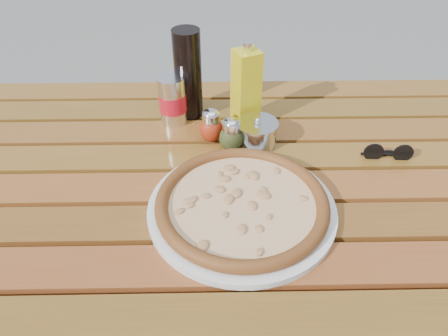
{
  "coord_description": "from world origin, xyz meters",
  "views": [
    {
      "loc": [
        -0.01,
        -0.67,
        1.34
      ],
      "look_at": [
        0.0,
        0.02,
        0.78
      ],
      "focal_mm": 35.0,
      "sensor_mm": 36.0,
      "label": 1
    }
  ],
  "objects_px": {
    "table": "(224,212)",
    "olive_oil_cruet": "(246,89)",
    "pizza": "(242,203)",
    "parmesan_tin": "(257,133)",
    "sunglasses": "(388,153)",
    "soda_can": "(173,100)",
    "oregano_shaker": "(231,135)",
    "plate": "(242,209)",
    "dark_bottle": "(188,74)",
    "pepper_shaker": "(211,126)"
  },
  "relations": [
    {
      "from": "pepper_shaker",
      "to": "olive_oil_cruet",
      "type": "height_order",
      "value": "olive_oil_cruet"
    },
    {
      "from": "parmesan_tin",
      "to": "sunglasses",
      "type": "xyz_separation_m",
      "value": [
        0.29,
        -0.06,
        -0.01
      ]
    },
    {
      "from": "parmesan_tin",
      "to": "dark_bottle",
      "type": "bearing_deg",
      "value": 139.49
    },
    {
      "from": "pizza",
      "to": "pepper_shaker",
      "type": "bearing_deg",
      "value": 103.9
    },
    {
      "from": "soda_can",
      "to": "sunglasses",
      "type": "height_order",
      "value": "soda_can"
    },
    {
      "from": "pizza",
      "to": "parmesan_tin",
      "type": "xyz_separation_m",
      "value": [
        0.04,
        0.22,
        0.01
      ]
    },
    {
      "from": "plate",
      "to": "sunglasses",
      "type": "height_order",
      "value": "sunglasses"
    },
    {
      "from": "soda_can",
      "to": "sunglasses",
      "type": "xyz_separation_m",
      "value": [
        0.48,
        -0.16,
        -0.04
      ]
    },
    {
      "from": "table",
      "to": "soda_can",
      "type": "xyz_separation_m",
      "value": [
        -0.12,
        0.25,
        0.13
      ]
    },
    {
      "from": "oregano_shaker",
      "to": "dark_bottle",
      "type": "xyz_separation_m",
      "value": [
        -0.1,
        0.15,
        0.07
      ]
    },
    {
      "from": "parmesan_tin",
      "to": "sunglasses",
      "type": "relative_size",
      "value": 0.98
    },
    {
      "from": "table",
      "to": "olive_oil_cruet",
      "type": "distance_m",
      "value": 0.29
    },
    {
      "from": "oregano_shaker",
      "to": "sunglasses",
      "type": "relative_size",
      "value": 0.74
    },
    {
      "from": "plate",
      "to": "olive_oil_cruet",
      "type": "height_order",
      "value": "olive_oil_cruet"
    },
    {
      "from": "sunglasses",
      "to": "olive_oil_cruet",
      "type": "bearing_deg",
      "value": 158.71
    },
    {
      "from": "table",
      "to": "soda_can",
      "type": "relative_size",
      "value": 11.67
    },
    {
      "from": "dark_bottle",
      "to": "parmesan_tin",
      "type": "xyz_separation_m",
      "value": [
        0.16,
        -0.14,
        -0.08
      ]
    },
    {
      "from": "pepper_shaker",
      "to": "parmesan_tin",
      "type": "xyz_separation_m",
      "value": [
        0.1,
        -0.02,
        -0.01
      ]
    },
    {
      "from": "oregano_shaker",
      "to": "pepper_shaker",
      "type": "bearing_deg",
      "value": 140.67
    },
    {
      "from": "plate",
      "to": "soda_can",
      "type": "xyz_separation_m",
      "value": [
        -0.15,
        0.32,
        0.05
      ]
    },
    {
      "from": "pepper_shaker",
      "to": "oregano_shaker",
      "type": "relative_size",
      "value": 1.0
    },
    {
      "from": "parmesan_tin",
      "to": "sunglasses",
      "type": "distance_m",
      "value": 0.29
    },
    {
      "from": "table",
      "to": "olive_oil_cruet",
      "type": "bearing_deg",
      "value": 76.56
    },
    {
      "from": "plate",
      "to": "soda_can",
      "type": "relative_size",
      "value": 3.0
    },
    {
      "from": "sunglasses",
      "to": "table",
      "type": "bearing_deg",
      "value": -162.55
    },
    {
      "from": "plate",
      "to": "table",
      "type": "bearing_deg",
      "value": 112.79
    },
    {
      "from": "pepper_shaker",
      "to": "plate",
      "type": "bearing_deg",
      "value": -76.1
    },
    {
      "from": "pepper_shaker",
      "to": "sunglasses",
      "type": "relative_size",
      "value": 0.74
    },
    {
      "from": "table",
      "to": "plate",
      "type": "height_order",
      "value": "plate"
    },
    {
      "from": "pizza",
      "to": "olive_oil_cruet",
      "type": "distance_m",
      "value": 0.32
    },
    {
      "from": "oregano_shaker",
      "to": "plate",
      "type": "bearing_deg",
      "value": -85.99
    },
    {
      "from": "plate",
      "to": "pepper_shaker",
      "type": "distance_m",
      "value": 0.25
    },
    {
      "from": "soda_can",
      "to": "pizza",
      "type": "bearing_deg",
      "value": -64.77
    },
    {
      "from": "olive_oil_cruet",
      "to": "sunglasses",
      "type": "height_order",
      "value": "olive_oil_cruet"
    },
    {
      "from": "soda_can",
      "to": "olive_oil_cruet",
      "type": "relative_size",
      "value": 0.57
    },
    {
      "from": "parmesan_tin",
      "to": "table",
      "type": "bearing_deg",
      "value": -118.09
    },
    {
      "from": "oregano_shaker",
      "to": "sunglasses",
      "type": "distance_m",
      "value": 0.35
    },
    {
      "from": "plate",
      "to": "soda_can",
      "type": "height_order",
      "value": "soda_can"
    },
    {
      "from": "soda_can",
      "to": "olive_oil_cruet",
      "type": "height_order",
      "value": "olive_oil_cruet"
    },
    {
      "from": "pizza",
      "to": "soda_can",
      "type": "relative_size",
      "value": 2.99
    },
    {
      "from": "sunglasses",
      "to": "oregano_shaker",
      "type": "bearing_deg",
      "value": 177.34
    },
    {
      "from": "parmesan_tin",
      "to": "pepper_shaker",
      "type": "bearing_deg",
      "value": 169.22
    },
    {
      "from": "oregano_shaker",
      "to": "parmesan_tin",
      "type": "distance_m",
      "value": 0.06
    },
    {
      "from": "pizza",
      "to": "sunglasses",
      "type": "xyz_separation_m",
      "value": [
        0.33,
        0.16,
        -0.01
      ]
    },
    {
      "from": "pizza",
      "to": "oregano_shaker",
      "type": "height_order",
      "value": "oregano_shaker"
    },
    {
      "from": "table",
      "to": "pepper_shaker",
      "type": "relative_size",
      "value": 17.07
    },
    {
      "from": "plate",
      "to": "olive_oil_cruet",
      "type": "bearing_deg",
      "value": 85.75
    },
    {
      "from": "oregano_shaker",
      "to": "parmesan_tin",
      "type": "bearing_deg",
      "value": 16.45
    },
    {
      "from": "table",
      "to": "oregano_shaker",
      "type": "height_order",
      "value": "oregano_shaker"
    },
    {
      "from": "plate",
      "to": "pizza",
      "type": "bearing_deg",
      "value": 104.04
    }
  ]
}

